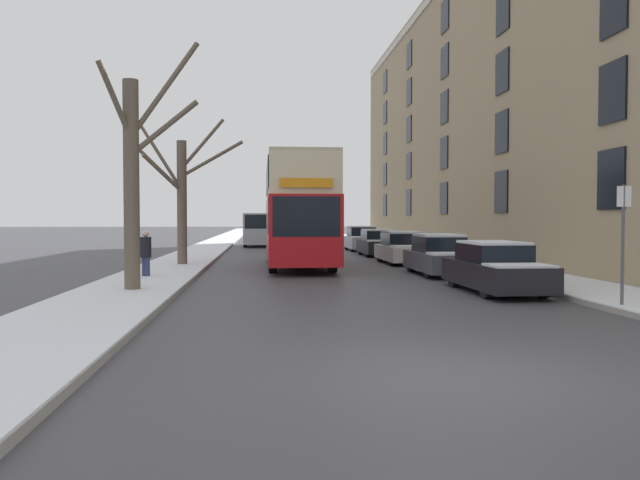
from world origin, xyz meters
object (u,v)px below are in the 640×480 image
(pedestrian_left_sidewalk, at_px, (146,253))
(bare_tree_left_1, at_px, (182,193))
(parked_car_1, at_px, (439,256))
(double_decker_bus, at_px, (298,207))
(parked_car_4, at_px, (362,239))
(parked_car_0, at_px, (495,269))
(parked_car_2, at_px, (403,249))
(bare_tree_left_0, at_px, (134,176))
(parked_car_3, at_px, (378,244))
(street_sign_post, at_px, (623,240))
(oncoming_van, at_px, (258,229))

(pedestrian_left_sidewalk, bearing_deg, bare_tree_left_1, -47.43)
(pedestrian_left_sidewalk, bearing_deg, parked_car_1, -125.66)
(double_decker_bus, bearing_deg, parked_car_4, 69.78)
(parked_car_0, height_order, parked_car_2, parked_car_2)
(pedestrian_left_sidewalk, bearing_deg, parked_car_4, -70.91)
(bare_tree_left_0, distance_m, pedestrian_left_sidewalk, 4.44)
(parked_car_3, bearing_deg, parked_car_4, 90.00)
(pedestrian_left_sidewalk, bearing_deg, double_decker_bus, -85.86)
(bare_tree_left_0, distance_m, street_sign_post, 11.89)
(parked_car_4, bearing_deg, double_decker_bus, -110.22)
(oncoming_van, relative_size, street_sign_post, 2.07)
(bare_tree_left_1, bearing_deg, parked_car_4, 53.93)
(double_decker_bus, distance_m, oncoming_van, 20.01)
(parked_car_1, relative_size, parked_car_2, 0.96)
(parked_car_2, relative_size, street_sign_post, 1.60)
(double_decker_bus, distance_m, parked_car_2, 5.38)
(double_decker_bus, bearing_deg, parked_car_1, -42.12)
(parked_car_2, bearing_deg, oncoming_van, 109.80)
(bare_tree_left_0, xyz_separation_m, street_sign_post, (11.05, -4.10, -1.57))
(street_sign_post, bearing_deg, parked_car_2, 95.22)
(bare_tree_left_0, bearing_deg, parked_car_4, 66.72)
(bare_tree_left_0, bearing_deg, double_decker_bus, 62.69)
(parked_car_4, distance_m, oncoming_van, 9.51)
(parked_car_1, bearing_deg, pedestrian_left_sidewalk, -173.12)
(parked_car_1, relative_size, oncoming_van, 0.74)
(double_decker_bus, distance_m, parked_car_3, 8.97)
(double_decker_bus, xyz_separation_m, parked_car_2, (4.83, 1.48, -1.85))
(bare_tree_left_1, bearing_deg, parked_car_0, -44.94)
(parked_car_0, distance_m, parked_car_2, 11.19)
(parked_car_3, bearing_deg, oncoming_van, 117.83)
(bare_tree_left_1, distance_m, parked_car_1, 10.79)
(double_decker_bus, xyz_separation_m, pedestrian_left_sidewalk, (-5.27, -5.58, -1.62))
(parked_car_3, bearing_deg, street_sign_post, -86.24)
(parked_car_2, bearing_deg, parked_car_0, -90.00)
(parked_car_0, relative_size, parked_car_4, 1.07)
(parked_car_4, height_order, street_sign_post, street_sign_post)
(parked_car_2, distance_m, oncoming_van, 19.58)
(pedestrian_left_sidewalk, distance_m, street_sign_post, 13.95)
(parked_car_4, distance_m, street_sign_post, 26.65)
(double_decker_bus, relative_size, parked_car_0, 2.27)
(bare_tree_left_0, distance_m, parked_car_4, 24.62)
(bare_tree_left_1, relative_size, parked_car_1, 1.49)
(parked_car_4, bearing_deg, bare_tree_left_1, -126.07)
(parked_car_4, bearing_deg, pedestrian_left_sidewalk, -118.37)
(parked_car_4, height_order, pedestrian_left_sidewalk, pedestrian_left_sidewalk)
(parked_car_3, bearing_deg, bare_tree_left_1, -142.28)
(parked_car_0, distance_m, pedestrian_left_sidewalk, 10.91)
(parked_car_4, bearing_deg, parked_car_2, -90.00)
(parked_car_1, bearing_deg, bare_tree_left_1, 156.14)
(street_sign_post, bearing_deg, parked_car_3, 93.76)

